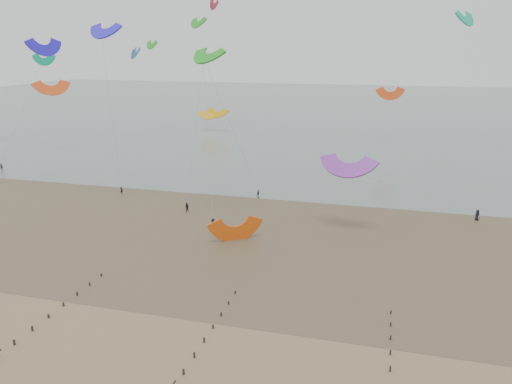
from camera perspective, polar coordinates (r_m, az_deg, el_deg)
ground at (r=52.54m, az=-10.80°, el=-16.76°), size 500.00×500.00×0.00m
sea_and_shore at (r=82.62m, az=-3.15°, el=-3.78°), size 500.00×665.00×0.03m
kitesurfer_lead at (r=102.97m, az=-15.12°, el=0.21°), size 0.61×0.46×1.53m
kitesurfers at (r=93.44m, az=20.65°, el=-1.87°), size 154.12×31.46×1.88m
grounded_kite at (r=76.43m, az=-2.34°, el=-5.49°), size 9.18×8.76×3.99m
kites_airborne at (r=137.00m, az=2.53°, el=13.26°), size 236.75×115.98×43.20m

